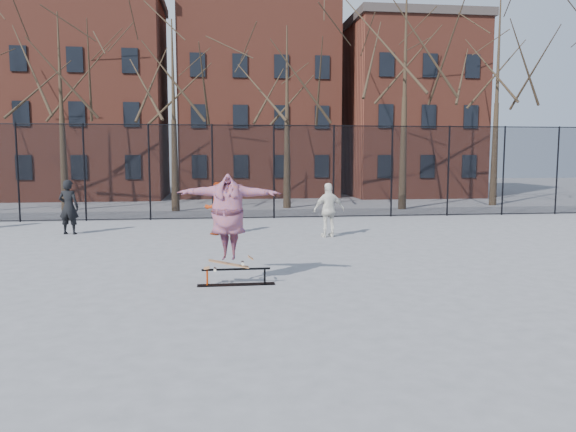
{
  "coord_description": "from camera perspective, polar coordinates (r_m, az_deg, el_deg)",
  "views": [
    {
      "loc": [
        -1.25,
        -10.88,
        2.75
      ],
      "look_at": [
        0.33,
        1.5,
        1.37
      ],
      "focal_mm": 35.0,
      "sensor_mm": 36.0,
      "label": 1
    }
  ],
  "objects": [
    {
      "name": "bystander_white",
      "position": [
        18.65,
        4.17,
        0.61
      ],
      "size": [
        1.11,
        0.59,
        1.81
      ],
      "primitive_type": "imported",
      "rotation": [
        0.0,
        0.0,
        3.29
      ],
      "color": "silver",
      "rests_on": "ground"
    },
    {
      "name": "rowhouses",
      "position": [
        37.08,
        -4.31,
        11.42
      ],
      "size": [
        29.0,
        7.0,
        13.0
      ],
      "color": "brown",
      "rests_on": "ground"
    },
    {
      "name": "skate_rail",
      "position": [
        11.97,
        -5.29,
        -6.33
      ],
      "size": [
        1.64,
        0.25,
        0.36
      ],
      "color": "black",
      "rests_on": "ground"
    },
    {
      "name": "bystander_black",
      "position": [
        20.68,
        -21.39,
        0.86
      ],
      "size": [
        0.76,
        0.58,
        1.88
      ],
      "primitive_type": "imported",
      "rotation": [
        0.0,
        0.0,
        2.94
      ],
      "color": "black",
      "rests_on": "ground"
    },
    {
      "name": "skater",
      "position": [
        11.75,
        -6.09,
        -0.5
      ],
      "size": [
        2.28,
        1.05,
        1.79
      ],
      "primitive_type": "imported",
      "rotation": [
        0.0,
        0.0,
        -0.21
      ],
      "color": "#4E3687",
      "rests_on": "skateboard"
    },
    {
      "name": "fence",
      "position": [
        23.92,
        -4.35,
        4.63
      ],
      "size": [
        34.03,
        0.07,
        4.0
      ],
      "color": "black",
      "rests_on": "ground"
    },
    {
      "name": "bystander_red",
      "position": [
        19.37,
        -7.23,
        0.77
      ],
      "size": [
        1.04,
        0.91,
        1.8
      ],
      "primitive_type": "imported",
      "rotation": [
        0.0,
        0.0,
        3.45
      ],
      "color": "#A6300E",
      "rests_on": "ground"
    },
    {
      "name": "tree_row",
      "position": [
        28.42,
        -5.38,
        15.61
      ],
      "size": [
        33.66,
        7.46,
        10.67
      ],
      "color": "black",
      "rests_on": "ground"
    },
    {
      "name": "ground",
      "position": [
        11.29,
        -0.72,
        -7.8
      ],
      "size": [
        100.0,
        100.0,
        0.0
      ],
      "primitive_type": "plane",
      "color": "slate"
    },
    {
      "name": "skateboard",
      "position": [
        11.9,
        -6.04,
        -5.05
      ],
      "size": [
        0.92,
        0.22,
        0.11
      ],
      "primitive_type": null,
      "color": "#A26840",
      "rests_on": "skate_rail"
    }
  ]
}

